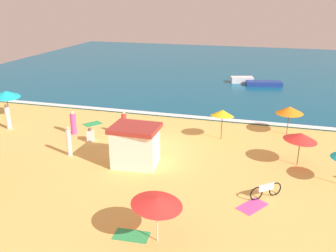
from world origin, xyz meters
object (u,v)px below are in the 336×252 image
Objects in this scene: beachgoer_1 at (8,117)px; beachgoer_3 at (90,135)px; beach_umbrella_7 at (6,94)px; small_boat_1 at (242,80)px; lifeguard_cabana at (135,145)px; small_boat_0 at (264,84)px; beach_umbrella_0 at (222,113)px; beachgoer_6 at (124,124)px; beach_umbrella_6 at (157,201)px; beachgoer_5 at (73,123)px; beach_umbrella_3 at (290,110)px; parked_bicycle at (266,190)px; beachgoer_2 at (69,141)px; beach_umbrella_5 at (301,137)px.

beachgoer_1 reaches higher than beachgoer_3.
small_boat_1 is (17.23, 16.91, -1.47)m from beach_umbrella_7.
lifeguard_cabana reaches higher than small_boat_0.
beach_umbrella_0 is 6.85m from beachgoer_6.
beach_umbrella_7 is 1.10× the size of small_boat_1.
beachgoer_5 is at bearing 133.34° from beach_umbrella_6.
parked_bicycle is at bearing -97.83° from beach_umbrella_3.
beachgoer_2 is 23.92m from small_boat_1.
beach_umbrella_5 reaches higher than small_boat_1.
parked_bicycle is at bearing -14.76° from beachgoer_1.
lifeguard_cabana is at bearing -139.41° from beach_umbrella_3.
beachgoer_1 reaches higher than beachgoer_6.
beach_umbrella_0 is 17.25m from small_boat_1.
small_boat_0 is (12.64, 18.06, -0.45)m from beachgoer_5.
beach_umbrella_0 is 1.15× the size of beachgoer_1.
lifeguard_cabana is 0.68× the size of small_boat_0.
beach_umbrella_3 is (4.37, 2.18, -0.08)m from beach_umbrella_0.
beach_umbrella_3 is at bearing 20.97° from beachgoer_3.
lifeguard_cabana is 4.86m from beachgoer_6.
small_boat_1 is at bearing 51.52° from beachgoer_1.
beach_umbrella_3 reaches higher than small_boat_1.
lifeguard_cabana is at bearing -1.32° from beachgoer_2.
beach_umbrella_6 is (-5.80, -8.78, 0.07)m from beach_umbrella_5.
beachgoer_2 is (-13.44, -2.33, -0.85)m from beach_umbrella_5.
beach_umbrella_3 is at bearing -73.73° from small_boat_1.
beach_umbrella_7 is (-12.98, 5.50, 0.70)m from lifeguard_cabana.
beachgoer_1 is (-19.74, -4.31, -0.90)m from beach_umbrella_3.
beach_umbrella_3 reaches higher than small_boat_0.
beach_umbrella_3 reaches higher than beachgoer_3.
beachgoer_3 reaches higher than parked_bicycle.
small_boat_0 is (11.03, 21.40, -0.56)m from beachgoer_2.
lifeguard_cabana is 1.57× the size of beachgoer_5.
lifeguard_cabana reaches higher than beachgoer_6.
small_boat_1 is at bearing 79.25° from lifeguard_cabana.
beachgoer_3 is 2.48m from beachgoer_6.
beachgoer_6 is (-11.05, -3.21, -0.99)m from beach_umbrella_3.
beach_umbrella_7 reaches higher than small_boat_0.
beachgoer_3 is at bearing 159.73° from parked_bicycle.
beachgoer_1 is 24.68m from small_boat_1.
beach_umbrella_6 is 17.22m from beachgoer_1.
beach_umbrella_7 is 0.73× the size of small_boat_0.
beachgoer_6 is 0.66× the size of small_boat_1.
lifeguard_cabana reaches higher than beachgoer_2.
beach_umbrella_7 is (-22.05, 3.07, 0.14)m from beach_umbrella_5.
small_boat_0 is (-0.70, 23.28, -0.04)m from parked_bicycle.
beach_umbrella_0 is 10.44m from beachgoer_5.
beach_umbrella_6 reaches higher than beachgoer_5.
beach_umbrella_0 is 1.00× the size of beach_umbrella_6.
beach_umbrella_0 is 8.99m from beachgoer_3.
lifeguard_cabana reaches higher than beach_umbrella_3.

